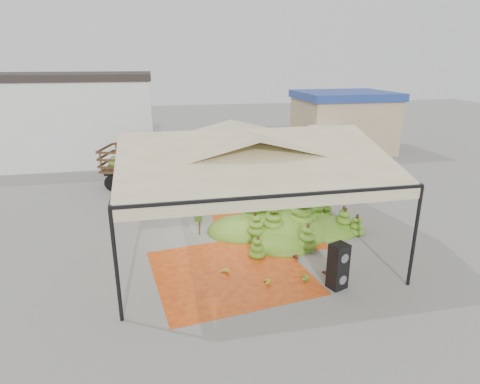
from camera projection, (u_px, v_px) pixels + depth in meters
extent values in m
plane|color=slate|center=(243.00, 239.00, 14.53)|extent=(90.00, 90.00, 0.00)
cylinder|color=black|center=(116.00, 267.00, 9.56)|extent=(0.10, 0.10, 3.00)
cylinder|color=black|center=(415.00, 237.00, 11.14)|extent=(0.10, 0.10, 3.00)
cylinder|color=black|center=(131.00, 176.00, 16.98)|extent=(0.10, 0.10, 3.00)
cylinder|color=black|center=(309.00, 166.00, 18.57)|extent=(0.10, 0.10, 3.00)
pyramid|color=beige|center=(244.00, 144.00, 13.43)|extent=(8.00, 8.00, 1.00)
cube|color=black|center=(243.00, 159.00, 13.59)|extent=(8.00, 8.00, 0.08)
cube|color=beige|center=(243.00, 164.00, 13.64)|extent=(8.00, 8.00, 0.36)
cube|color=silver|center=(37.00, 122.00, 24.75)|extent=(14.00, 6.00, 5.00)
cube|color=black|center=(29.00, 77.00, 23.90)|extent=(14.30, 6.30, 0.40)
cube|color=tan|center=(343.00, 125.00, 28.01)|extent=(6.00, 5.00, 3.60)
cube|color=navy|center=(345.00, 95.00, 27.36)|extent=(6.30, 5.30, 0.50)
cube|color=#D46013|center=(230.00, 272.00, 12.30)|extent=(5.04, 4.86, 0.01)
cube|color=#EA5316|center=(265.00, 230.00, 15.33)|extent=(3.91, 4.08, 0.01)
ellipsoid|color=#43811A|center=(286.00, 215.00, 15.04)|extent=(7.23, 6.63, 1.26)
ellipsoid|color=gold|center=(264.00, 281.00, 11.60)|extent=(0.49, 0.41, 0.21)
ellipsoid|color=gold|center=(224.00, 271.00, 12.13)|extent=(0.57, 0.57, 0.20)
ellipsoid|color=#522312|center=(323.00, 272.00, 12.10)|extent=(0.41, 0.34, 0.18)
ellipsoid|color=#551D13|center=(293.00, 256.00, 13.05)|extent=(0.45, 0.37, 0.20)
ellipsoid|color=#3B7B19|center=(302.00, 276.00, 11.83)|extent=(0.61, 0.57, 0.22)
ellipsoid|color=#3E7418|center=(183.00, 181.00, 12.41)|extent=(0.24, 0.24, 0.20)
ellipsoid|color=#3E7418|center=(231.00, 178.00, 12.71)|extent=(0.24, 0.24, 0.20)
ellipsoid|color=#3E7418|center=(276.00, 175.00, 13.01)|extent=(0.24, 0.24, 0.20)
ellipsoid|color=#3E7418|center=(319.00, 173.00, 13.31)|extent=(0.24, 0.24, 0.20)
cube|color=black|center=(337.00, 277.00, 11.37)|extent=(0.60, 0.56, 0.67)
cube|color=black|center=(339.00, 255.00, 11.16)|extent=(0.60, 0.56, 0.67)
imported|color=gray|center=(251.00, 182.00, 17.96)|extent=(0.70, 0.46, 1.91)
cube|color=#4E2C1A|center=(150.00, 168.00, 20.30)|extent=(4.93, 3.27, 0.11)
cube|color=white|center=(209.00, 167.00, 20.06)|extent=(2.12, 2.37, 2.08)
cylinder|color=black|center=(113.00, 183.00, 19.73)|extent=(0.86, 0.49, 0.82)
cylinder|color=black|center=(126.00, 173.00, 21.44)|extent=(0.86, 0.49, 0.82)
cylinder|color=black|center=(171.00, 184.00, 19.53)|extent=(0.86, 0.49, 0.82)
cylinder|color=black|center=(179.00, 174.00, 21.24)|extent=(0.86, 0.49, 0.82)
cylinder|color=black|center=(202.00, 185.00, 19.42)|extent=(0.86, 0.49, 0.82)
cylinder|color=black|center=(208.00, 175.00, 21.14)|extent=(0.86, 0.49, 0.82)
ellipsoid|color=#4E7318|center=(150.00, 159.00, 20.16)|extent=(3.94, 2.58, 0.63)
cube|color=yellow|center=(158.00, 152.00, 20.01)|extent=(2.25, 2.24, 0.23)
cube|color=#482F18|center=(287.00, 152.00, 23.34)|extent=(5.41, 3.78, 0.12)
cube|color=white|center=(329.00, 145.00, 24.92)|extent=(2.39, 2.64, 2.27)
cylinder|color=black|center=(272.00, 170.00, 21.85)|extent=(0.94, 0.57, 0.89)
cylinder|color=black|center=(252.00, 163.00, 23.45)|extent=(0.94, 0.57, 0.89)
cylinder|color=black|center=(316.00, 163.00, 23.41)|extent=(0.94, 0.57, 0.89)
cylinder|color=black|center=(295.00, 156.00, 25.01)|extent=(0.94, 0.57, 0.89)
cylinder|color=black|center=(337.00, 159.00, 24.24)|extent=(0.94, 0.57, 0.89)
cylinder|color=black|center=(315.00, 153.00, 25.84)|extent=(0.94, 0.57, 0.89)
ellipsoid|color=#507017|center=(288.00, 144.00, 23.19)|extent=(4.31, 2.98, 0.69)
cube|color=#CCDE18|center=(295.00, 136.00, 23.31)|extent=(2.51, 2.51, 0.25)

